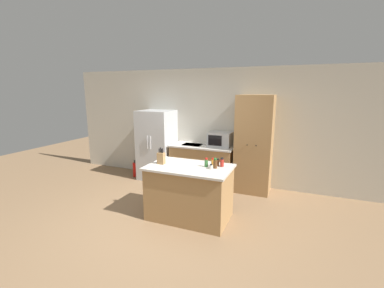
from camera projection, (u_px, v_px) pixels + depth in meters
name	position (u px, v px, depth m)	size (l,w,h in m)	color
ground_plane	(159.00, 224.00, 4.14)	(14.00, 14.00, 0.00)	#846647
wall_back	(207.00, 126.00, 5.98)	(7.20, 0.06, 2.60)	beige
refrigerator	(157.00, 145.00, 6.16)	(0.79, 0.71, 1.65)	#B7BABC
back_counter	(202.00, 165.00, 5.85)	(1.44, 0.64, 0.90)	#9E7547
pantry_cabinet	(254.00, 144.00, 5.32)	(0.73, 0.61, 2.03)	#9E7547
kitchen_island	(189.00, 192.00, 4.27)	(1.37, 0.84, 0.90)	#9E7547
microwave	(220.00, 139.00, 5.66)	(0.50, 0.40, 0.32)	#B2B5B7
knife_block	(161.00, 158.00, 4.30)	(0.12, 0.09, 0.28)	#9E7547
spice_bottle_tall_dark	(218.00, 163.00, 4.18)	(0.05, 0.05, 0.13)	#563319
spice_bottle_short_red	(215.00, 164.00, 4.06)	(0.06, 0.06, 0.17)	#563319
spice_bottle_amber_oil	(211.00, 167.00, 4.02)	(0.05, 0.05, 0.08)	beige
spice_bottle_green_herb	(222.00, 162.00, 4.15)	(0.06, 0.06, 0.15)	#B2281E
spice_bottle_pale_salt	(213.00, 162.00, 4.17)	(0.04, 0.04, 0.14)	orange
spice_bottle_orange_cap	(206.00, 163.00, 4.13)	(0.06, 0.06, 0.15)	#337033
fire_extinguisher	(135.00, 169.00, 6.40)	(0.12, 0.12, 0.41)	red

